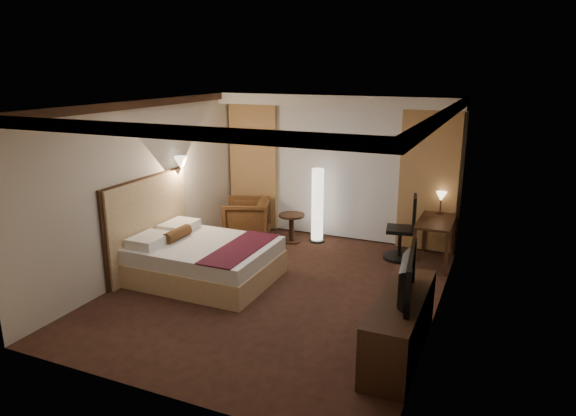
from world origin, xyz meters
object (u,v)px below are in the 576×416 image
at_px(armchair, 247,217).
at_px(office_chair, 401,227).
at_px(dresser, 400,325).
at_px(bed, 206,261).
at_px(side_table, 292,228).
at_px(desk, 435,241).
at_px(floor_lamp, 317,205).
at_px(television, 401,270).

xyz_separation_m(armchair, office_chair, (2.88, 0.10, 0.14)).
xyz_separation_m(armchair, dresser, (3.50, -2.91, -0.07)).
bearing_deg(bed, dresser, -16.51).
height_order(side_table, desk, desk).
relative_size(floor_lamp, office_chair, 1.24).
relative_size(bed, armchair, 2.39).
relative_size(dresser, television, 1.68).
distance_m(armchair, side_table, 0.88).
relative_size(bed, desk, 1.83).
bearing_deg(floor_lamp, dresser, -56.01).
bearing_deg(television, armchair, 43.06).
relative_size(floor_lamp, dresser, 0.77).
bearing_deg(armchair, floor_lamp, 86.38).
distance_m(floor_lamp, dresser, 3.99).
height_order(bed, television, television).
relative_size(bed, television, 1.88).
xyz_separation_m(side_table, floor_lamp, (0.43, 0.21, 0.43)).
bearing_deg(office_chair, bed, -151.27).
bearing_deg(bed, desk, 34.11).
relative_size(side_table, desk, 0.48).
distance_m(floor_lamp, office_chair, 1.63).
relative_size(bed, dresser, 1.12).
xyz_separation_m(dresser, television, (-0.03, 0.00, 0.66)).
xyz_separation_m(bed, television, (3.14, -0.94, 0.72)).
bearing_deg(bed, television, -16.66).
height_order(bed, armchair, armchair).
bearing_deg(dresser, bed, 163.49).
height_order(floor_lamp, desk, floor_lamp).
relative_size(side_table, dresser, 0.29).
bearing_deg(office_chair, armchair, 171.74).
height_order(bed, floor_lamp, floor_lamp).
height_order(bed, desk, desk).
height_order(desk, television, television).
height_order(desk, office_chair, office_chair).
relative_size(desk, television, 1.03).
height_order(bed, office_chair, office_chair).
height_order(office_chair, dresser, office_chair).
height_order(floor_lamp, dresser, floor_lamp).
height_order(dresser, television, television).
bearing_deg(floor_lamp, television, -56.37).
bearing_deg(side_table, dresser, -49.34).
height_order(armchair, office_chair, office_chair).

